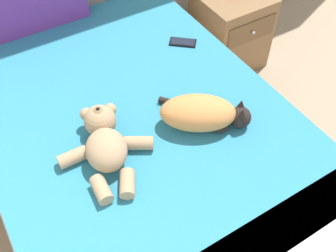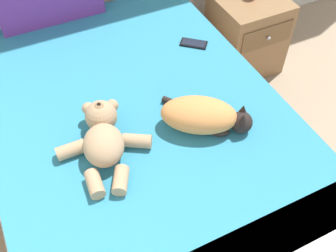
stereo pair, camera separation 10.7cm
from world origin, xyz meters
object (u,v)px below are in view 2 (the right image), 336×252
at_px(bed, 142,152).
at_px(nightstand, 246,34).
at_px(teddy_bear, 103,137).
at_px(cat, 203,116).
at_px(cell_phone, 194,43).

height_order(bed, nightstand, bed).
relative_size(teddy_bear, nightstand, 0.89).
bearing_deg(bed, nightstand, 30.64).
distance_m(cat, teddy_bear, 0.45).
height_order(cat, teddy_bear, teddy_bear).
distance_m(cat, cell_phone, 0.61).
relative_size(cat, nightstand, 0.75).
height_order(teddy_bear, cell_phone, teddy_bear).
bearing_deg(teddy_bear, nightstand, 30.23).
distance_m(teddy_bear, nightstand, 1.52).
height_order(teddy_bear, nightstand, teddy_bear).
distance_m(cat, nightstand, 1.23).
relative_size(cat, cell_phone, 2.54).
xyz_separation_m(bed, cat, (0.23, -0.19, 0.36)).
bearing_deg(nightstand, bed, -149.36).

